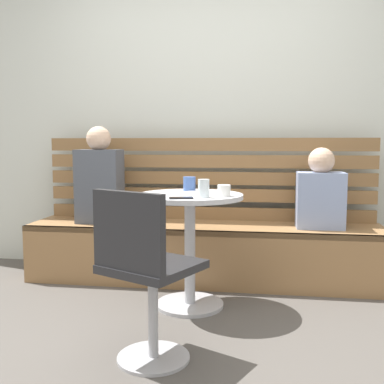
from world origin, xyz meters
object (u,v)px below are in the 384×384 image
Objects in this scene: white_chair at (144,270)px; person_adult at (100,180)px; booth_bench at (204,252)px; phone_on_table at (181,198)px; person_child_left at (320,193)px; cup_water_clear at (204,188)px; plate_small at (194,193)px; cup_mug_blue at (189,184)px; cafe_table at (190,228)px; cup_ceramic_white at (224,191)px.

person_adult is (-0.71, 1.36, 0.31)m from white_chair.
phone_on_table is at bearing -92.44° from booth_bench.
person_child_left reaches higher than cup_water_clear.
person_child_left is at bearing 0.40° from person_adult.
person_child_left is 1.03m from plate_small.
cup_mug_blue is (-0.05, -0.37, 0.57)m from booth_bench.
phone_on_table reaches higher than booth_bench.
cup_water_clear is (0.11, -0.18, 0.28)m from cafe_table.
cup_ceramic_white is at bearing 37.92° from cup_water_clear.
booth_bench is 19.29× the size of phone_on_table.
cup_water_clear is at bearing -38.69° from person_adult.
person_child_left is 0.93m from cup_ceramic_white.
cup_mug_blue is at bearing 132.08° from cup_ceramic_white.
cup_ceramic_white is at bearing -135.23° from person_child_left.
white_chair is 10.63× the size of cup_ceramic_white.
plate_small is at bearing -89.32° from booth_bench.
booth_bench is 24.55× the size of cup_water_clear.
cup_water_clear is (-0.77, -0.74, 0.10)m from person_child_left.
white_chair is at bearing -93.56° from cup_mug_blue.
cafe_table is 9.25× the size of cup_ceramic_white.
booth_bench is at bearing 85.18° from white_chair.
cup_mug_blue is at bearing -11.11° from phone_on_table.
cup_ceramic_white is at bearing 65.95° from white_chair.
white_chair is 0.85m from cup_ceramic_white.
cafe_table is 1.01m from person_adult.
person_child_left reaches higher than cup_ceramic_white.
person_child_left is at bearing -61.49° from phone_on_table.
phone_on_table is at bearing -99.51° from plate_small.
cup_mug_blue reaches higher than plate_small.
cafe_table is 4.35× the size of plate_small.
cafe_table is 0.81m from white_chair.
cup_ceramic_white is 0.84× the size of cup_mug_blue.
booth_bench is 0.68m from cup_mug_blue.
white_chair is at bearing -62.57° from person_adult.
phone_on_table is (-0.12, -0.07, -0.05)m from cup_water_clear.
booth_bench is 15.88× the size of plate_small.
cafe_table is at bearing 158.47° from cup_ceramic_white.
person_child_left is (0.88, 0.56, 0.18)m from cafe_table.
cup_mug_blue is at bearing 106.99° from plate_small.
white_chair is at bearing 158.27° from phone_on_table.
white_chair is 7.73× the size of cup_water_clear.
cup_ceramic_white is 0.47× the size of plate_small.
cup_water_clear is at bearing -83.06° from booth_bench.
person_adult is at bearing 145.43° from cafe_table.
person_adult is (-0.82, -0.01, 0.56)m from booth_bench.
cup_mug_blue is at bearing 110.95° from cup_water_clear.
person_adult is 1.27× the size of person_child_left.
cup_mug_blue reaches higher than phone_on_table.
cup_mug_blue is 0.21m from plate_small.
cup_mug_blue is (-0.26, 0.29, 0.01)m from cup_ceramic_white.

